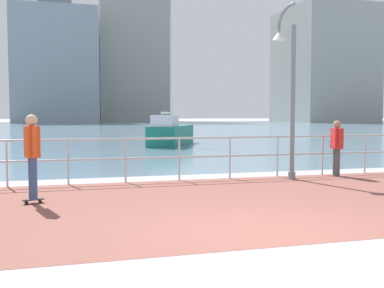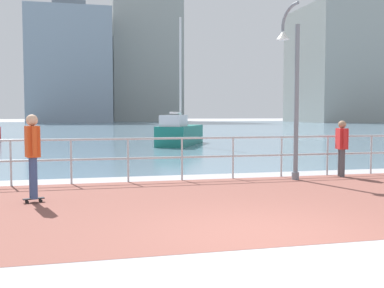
# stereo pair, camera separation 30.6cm
# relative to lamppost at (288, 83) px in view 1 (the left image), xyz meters

# --- Properties ---
(ground) EXTENTS (220.00, 220.00, 0.00)m
(ground) POSITION_rel_lamppost_xyz_m (-2.87, 34.82, -2.56)
(ground) COLOR #9E9EA3
(brick_paving) EXTENTS (28.00, 6.17, 0.01)m
(brick_paving) POSITION_rel_lamppost_xyz_m (-2.87, -2.65, -2.56)
(brick_paving) COLOR brown
(brick_paving) RESTS_ON ground
(harbor_water) EXTENTS (180.00, 88.00, 0.00)m
(harbor_water) POSITION_rel_lamppost_xyz_m (-2.87, 45.43, -2.56)
(harbor_water) COLOR slate
(harbor_water) RESTS_ON ground
(waterfront_railing) EXTENTS (25.25, 0.06, 1.13)m
(waterfront_railing) POSITION_rel_lamppost_xyz_m (-2.87, 0.43, -1.78)
(waterfront_railing) COLOR #B2BCC1
(waterfront_railing) RESTS_ON ground
(lamppost) EXTENTS (0.45, 0.79, 4.64)m
(lamppost) POSITION_rel_lamppost_xyz_m (0.00, 0.00, 0.00)
(lamppost) COLOR slate
(lamppost) RESTS_ON ground
(skateboarder) EXTENTS (0.41, 0.55, 1.73)m
(skateboarder) POSITION_rel_lamppost_xyz_m (-6.33, -1.86, -1.52)
(skateboarder) COLOR black
(skateboarder) RESTS_ON ground
(bystander) EXTENTS (0.30, 0.56, 1.55)m
(bystander) POSITION_rel_lamppost_xyz_m (1.56, 0.08, -1.66)
(bystander) COLOR #4C4C51
(bystander) RESTS_ON ground
(sailboat_navy) EXTENTS (3.58, 5.18, 7.03)m
(sailboat_navy) POSITION_rel_lamppost_xyz_m (-0.18, 13.58, -1.89)
(sailboat_navy) COLOR #197266
(sailboat_navy) RESTS_ON ground
(tower_glass) EXTENTS (15.52, 11.31, 40.02)m
(tower_glass) POSITION_rel_lamppost_xyz_m (8.84, 94.67, 16.62)
(tower_glass) COLOR #939993
(tower_glass) RESTS_ON ground
(tower_brick) EXTENTS (16.16, 17.69, 24.18)m
(tower_brick) POSITION_rel_lamppost_xyz_m (-7.88, 86.62, 8.70)
(tower_brick) COLOR #8493A3
(tower_brick) RESTS_ON ground
(tower_beige) EXTENTS (15.86, 17.92, 25.19)m
(tower_beige) POSITION_rel_lamppost_xyz_m (45.82, 74.25, 9.20)
(tower_beige) COLOR #939993
(tower_beige) RESTS_ON ground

